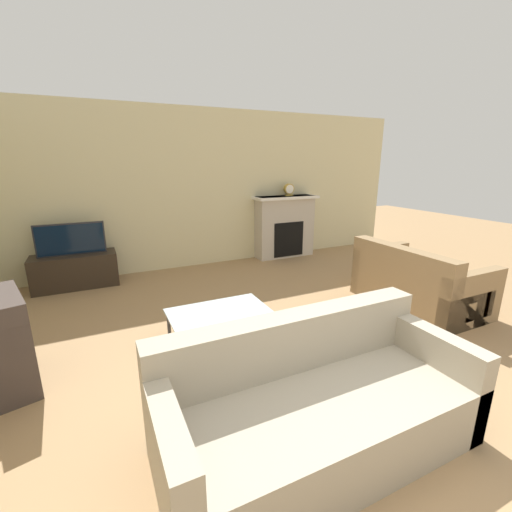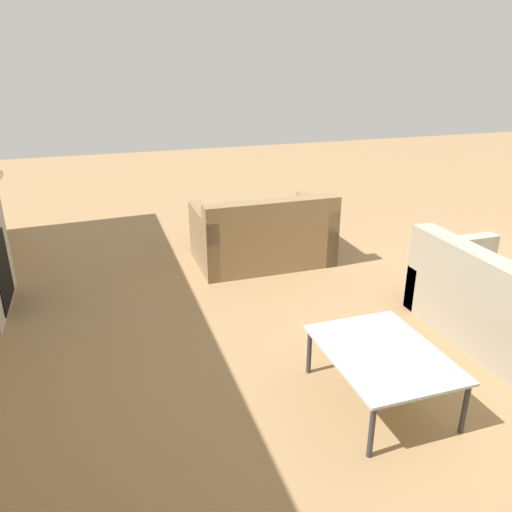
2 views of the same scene
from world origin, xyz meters
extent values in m
cube|color=black|center=(1.99, 4.76, 0.37)|extent=(0.64, 0.01, 0.66)
cube|color=#9E937F|center=(-0.20, 1.06, 0.62)|extent=(2.05, 0.20, 0.40)
cube|color=#9E937F|center=(0.76, 0.71, 0.33)|extent=(0.14, 0.89, 0.66)
cube|color=#8C704C|center=(2.36, 2.08, 0.21)|extent=(0.94, 1.51, 0.42)
cube|color=#8C704C|center=(1.99, 2.08, 0.62)|extent=(0.20, 1.51, 0.40)
cube|color=#8C704C|center=(2.36, 1.40, 0.33)|extent=(0.94, 0.14, 0.66)
cube|color=#8C704C|center=(2.36, 2.77, 0.33)|extent=(0.94, 0.14, 0.66)
cylinder|color=#333338|center=(-0.79, 1.81, 0.19)|extent=(0.04, 0.04, 0.37)
cylinder|color=#333338|center=(0.11, 1.81, 0.19)|extent=(0.04, 0.04, 0.37)
cylinder|color=#333338|center=(-0.79, 2.47, 0.19)|extent=(0.04, 0.04, 0.37)
cylinder|color=#333338|center=(0.11, 2.47, 0.19)|extent=(0.04, 0.04, 0.37)
cube|color=silver|center=(-0.34, 2.14, 0.38)|extent=(0.98, 0.74, 0.02)
camera|label=1|loc=(-1.36, -0.76, 1.83)|focal=24.00mm
camera|label=2|loc=(-2.80, 3.85, 2.24)|focal=35.00mm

